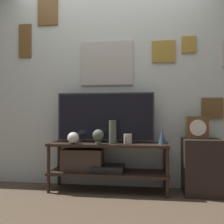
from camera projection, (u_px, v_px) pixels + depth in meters
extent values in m
plane|color=#4C3D2D|center=(105.00, 197.00, 2.80)|extent=(12.00, 12.00, 0.00)
cube|color=beige|center=(112.00, 78.00, 3.31)|extent=(6.40, 0.06, 2.70)
cube|color=#B2ADA3|center=(107.00, 63.00, 3.27)|extent=(0.65, 0.02, 0.55)
cube|color=#B2BCC6|center=(107.00, 63.00, 3.27)|extent=(0.61, 0.01, 0.51)
cube|color=brown|center=(25.00, 41.00, 3.43)|extent=(0.17, 0.02, 0.44)
cube|color=beige|center=(25.00, 41.00, 3.42)|extent=(0.13, 0.01, 0.40)
cube|color=olive|center=(164.00, 51.00, 3.18)|extent=(0.28, 0.02, 0.26)
cube|color=white|center=(164.00, 51.00, 3.17)|extent=(0.24, 0.01, 0.23)
cube|color=brown|center=(48.00, 8.00, 3.39)|extent=(0.27, 0.02, 0.46)
cube|color=#2D2D33|center=(48.00, 8.00, 3.39)|extent=(0.23, 0.01, 0.42)
cube|color=olive|center=(189.00, 45.00, 3.14)|extent=(0.17, 0.02, 0.20)
cube|color=#2D2D33|center=(189.00, 44.00, 3.13)|extent=(0.13, 0.01, 0.16)
cube|color=brown|center=(212.00, 108.00, 3.09)|extent=(0.25, 0.02, 0.24)
cube|color=#BCB299|center=(212.00, 108.00, 3.08)|extent=(0.21, 0.01, 0.21)
cube|color=black|center=(108.00, 144.00, 3.05)|extent=(1.38, 0.41, 0.03)
cube|color=black|center=(108.00, 173.00, 3.04)|extent=(1.38, 0.41, 0.03)
cylinder|color=black|center=(49.00, 168.00, 2.96)|extent=(0.04, 0.04, 0.56)
cylinder|color=black|center=(167.00, 172.00, 2.78)|extent=(0.04, 0.04, 0.56)
cylinder|color=black|center=(59.00, 163.00, 3.31)|extent=(0.04, 0.04, 0.56)
cylinder|color=black|center=(165.00, 165.00, 3.12)|extent=(0.04, 0.04, 0.56)
cube|color=black|center=(108.00, 168.00, 3.04)|extent=(0.36, 0.29, 0.07)
cube|color=#47382D|center=(82.00, 160.00, 3.09)|extent=(0.48, 0.23, 0.25)
cylinder|color=#333338|center=(79.00, 141.00, 3.19)|extent=(0.05, 0.05, 0.02)
cylinder|color=#333338|center=(132.00, 142.00, 3.10)|extent=(0.05, 0.05, 0.02)
cube|color=#333338|center=(105.00, 117.00, 3.15)|extent=(1.17, 0.04, 0.57)
cube|color=black|center=(105.00, 117.00, 3.13)|extent=(1.13, 0.01, 0.54)
cylinder|color=#4C5647|center=(113.00, 132.00, 2.95)|extent=(0.08, 0.08, 0.27)
cone|color=#2D4251|center=(162.00, 137.00, 2.91)|extent=(0.08, 0.08, 0.17)
sphere|color=beige|center=(73.00, 138.00, 2.96)|extent=(0.13, 0.13, 0.13)
cylinder|color=#C1B29E|center=(128.00, 139.00, 2.98)|extent=(0.10, 0.10, 0.11)
cylinder|color=#4C5647|center=(98.00, 142.00, 2.92)|extent=(0.06, 0.06, 0.04)
sphere|color=#4C5647|center=(98.00, 135.00, 2.92)|extent=(0.12, 0.12, 0.12)
cube|color=black|center=(202.00, 167.00, 2.91)|extent=(0.42, 0.38, 0.61)
cube|color=brown|center=(197.00, 128.00, 2.93)|extent=(0.24, 0.10, 0.25)
cylinder|color=white|center=(198.00, 128.00, 2.88)|extent=(0.18, 0.01, 0.18)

